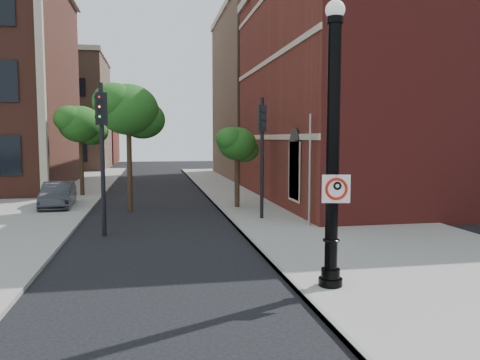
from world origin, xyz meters
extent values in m
plane|color=black|center=(0.00, 0.00, 0.00)|extent=(120.00, 120.00, 0.00)
cube|color=gray|center=(6.00, 10.00, 0.06)|extent=(8.00, 60.00, 0.12)
cube|color=gray|center=(-9.00, 18.00, 0.06)|extent=(10.00, 50.00, 0.12)
cube|color=gray|center=(2.05, 10.00, 0.07)|extent=(0.10, 60.00, 0.14)
cube|color=maroon|center=(16.00, 14.00, 6.00)|extent=(22.00, 16.00, 12.00)
cube|color=black|center=(4.96, 9.00, 2.00)|extent=(0.08, 1.40, 2.40)
cube|color=#BBAD91|center=(4.97, 14.00, 3.50)|extent=(0.06, 16.00, 0.25)
cube|color=#BBAD91|center=(4.97, 14.00, 7.50)|extent=(0.06, 16.00, 0.25)
cube|color=#BBAD91|center=(-7.00, 17.00, 7.00)|extent=(0.40, 0.40, 14.00)
cube|color=brown|center=(-12.00, 44.00, 6.00)|extent=(12.00, 12.00, 12.00)
cube|color=maroon|center=(-12.00, 58.00, 5.00)|extent=(12.00, 12.00, 10.00)
cube|color=brown|center=(16.00, 30.00, 7.00)|extent=(22.00, 14.00, 14.00)
cylinder|color=black|center=(2.81, -0.65, 0.15)|extent=(0.54, 0.54, 0.29)
cylinder|color=black|center=(2.81, -0.65, 0.39)|extent=(0.43, 0.43, 0.24)
cylinder|color=black|center=(2.81, -0.65, 3.10)|extent=(0.29, 0.29, 5.62)
torus|color=black|center=(2.81, -0.65, 1.16)|extent=(0.39, 0.39, 0.06)
cylinder|color=black|center=(2.81, -0.65, 5.99)|extent=(0.35, 0.35, 0.15)
sphere|color=silver|center=(2.81, -0.65, 6.20)|extent=(0.43, 0.43, 0.43)
cube|color=white|center=(2.84, -0.81, 2.34)|extent=(0.62, 0.13, 0.62)
cube|color=black|center=(2.84, -0.81, 2.63)|extent=(0.61, 0.12, 0.05)
cube|color=black|center=(2.84, -0.81, 2.06)|extent=(0.61, 0.12, 0.05)
cube|color=black|center=(2.55, -0.76, 2.34)|extent=(0.05, 0.02, 0.62)
cube|color=black|center=(3.12, -0.86, 2.34)|extent=(0.05, 0.02, 0.62)
torus|color=red|center=(2.84, -0.81, 2.34)|extent=(0.50, 0.15, 0.50)
cube|color=red|center=(2.84, -0.81, 2.34)|extent=(0.35, 0.07, 0.35)
cube|color=black|center=(2.78, -0.80, 2.34)|extent=(0.06, 0.02, 0.29)
torus|color=black|center=(2.86, -0.81, 2.41)|extent=(0.20, 0.09, 0.19)
cylinder|color=black|center=(2.84, -0.81, 2.62)|extent=(0.03, 0.03, 0.03)
imported|color=#2D2D32|center=(-5.68, 13.57, 0.65)|extent=(1.64, 4.04, 1.30)
cylinder|color=black|center=(-2.82, 6.48, 2.67)|extent=(0.16, 0.16, 5.35)
cube|color=black|center=(-2.82, 6.48, 4.46)|extent=(0.43, 0.42, 1.11)
sphere|color=#E50505|center=(-2.89, 6.31, 4.85)|extent=(0.20, 0.20, 0.20)
sphere|color=#FF8C00|center=(-2.89, 6.31, 4.51)|extent=(0.20, 0.20, 0.20)
sphere|color=#00E519|center=(-2.89, 6.31, 4.18)|extent=(0.20, 0.20, 0.20)
cylinder|color=black|center=(3.35, 8.37, 2.55)|extent=(0.15, 0.15, 5.10)
cube|color=black|center=(3.35, 8.37, 4.25)|extent=(0.34, 0.32, 1.06)
sphere|color=#E50505|center=(3.36, 8.20, 4.62)|extent=(0.19, 0.19, 0.19)
sphere|color=#FF8C00|center=(3.36, 8.20, 4.30)|extent=(0.19, 0.19, 0.19)
sphere|color=#00E519|center=(3.36, 8.20, 3.98)|extent=(0.19, 0.19, 0.19)
cylinder|color=#999999|center=(4.80, 6.58, 2.18)|extent=(0.09, 0.09, 4.37)
cylinder|color=#342314|center=(-2.17, 12.23, 2.23)|extent=(0.24, 0.24, 4.46)
ellipsoid|color=#134512|center=(-2.17, 12.23, 4.78)|extent=(2.80, 2.80, 2.38)
ellipsoid|color=#134512|center=(-1.53, 12.74, 4.33)|extent=(2.17, 2.17, 1.84)
ellipsoid|color=#134512|center=(-2.74, 11.85, 5.10)|extent=(2.04, 2.04, 1.73)
cylinder|color=#342314|center=(-5.15, 18.01, 1.98)|extent=(0.24, 0.24, 3.96)
ellipsoid|color=#134512|center=(-5.15, 18.01, 4.24)|extent=(2.49, 2.49, 2.12)
ellipsoid|color=#134512|center=(-4.59, 18.46, 3.85)|extent=(1.92, 1.92, 1.64)
ellipsoid|color=#134512|center=(-5.66, 17.67, 4.53)|extent=(1.81, 1.81, 1.54)
cylinder|color=#342314|center=(2.92, 11.75, 1.49)|extent=(0.24, 0.24, 2.97)
ellipsoid|color=#134512|center=(2.92, 11.75, 3.18)|extent=(1.87, 1.87, 1.59)
ellipsoid|color=#134512|center=(3.34, 12.09, 2.89)|extent=(1.44, 1.44, 1.23)
ellipsoid|color=#134512|center=(2.54, 11.49, 3.40)|extent=(1.36, 1.36, 1.15)
camera|label=1|loc=(-1.13, -10.42, 3.45)|focal=35.00mm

